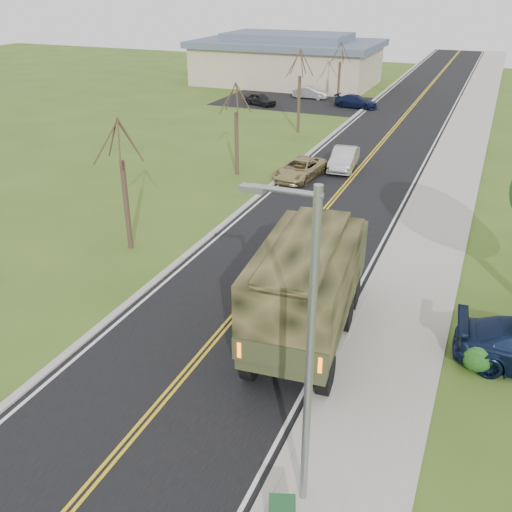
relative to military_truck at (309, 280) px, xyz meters
The scene contains 17 objects.
ground 7.16m from the military_truck, 115.43° to the right, with size 160.00×160.00×0.00m, color #3A551C.
road 34.07m from the military_truck, 94.92° to the left, with size 8.00×120.00×0.01m, color black.
curb_right 33.96m from the military_truck, 87.91° to the left, with size 0.30×120.00×0.12m, color #9E998E.
sidewalk_right 34.07m from the military_truck, 84.97° to the left, with size 3.20×120.00×0.10m, color #9E998E.
curb_left 34.67m from the military_truck, 101.79° to the left, with size 0.30×120.00×0.10m, color #9E998E.
street_light 7.25m from the military_truck, 73.36° to the right, with size 1.65×0.22×8.00m.
bare_tree_a 10.65m from the military_truck, 158.70° to the left, with size 1.93×2.26×6.08m.
bare_tree_b 18.71m from the military_truck, 122.01° to the left, with size 1.83×2.14×5.73m.
bare_tree_c 29.58m from the military_truck, 109.59° to the left, with size 2.04×2.39×6.42m.
bare_tree_d 41.08m from the military_truck, 103.97° to the left, with size 1.88×2.20×5.91m.
commercial_building 53.30m from the military_truck, 110.77° to the left, with size 25.50×21.50×5.65m.
military_truck is the anchor object (origin of this frame).
suv_champagne 17.69m from the military_truck, 109.63° to the left, with size 2.07×4.48×1.25m, color tan.
sedan_silver 20.06m from the military_truck, 101.28° to the left, with size 1.46×4.20×1.38m, color silver.
lot_car_dark 40.44m from the military_truck, 114.73° to the left, with size 1.39×3.46×1.18m, color black.
lot_car_silver 44.10m from the military_truck, 107.74° to the left, with size 1.26×3.62×1.19m, color silver.
lot_car_navy 40.04m from the military_truck, 101.41° to the left, with size 1.69×4.16×1.21m, color black.
Camera 1 is at (7.75, -9.98, 11.37)m, focal length 40.00 mm.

